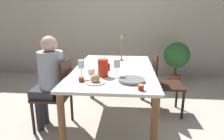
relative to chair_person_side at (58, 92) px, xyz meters
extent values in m
plane|color=beige|center=(0.68, 0.18, -0.47)|extent=(20.00, 20.00, 0.00)
cube|color=beige|center=(0.68, 2.44, 0.83)|extent=(10.00, 0.06, 2.60)
cube|color=silver|center=(0.68, 0.18, 0.26)|extent=(0.99, 1.67, 0.03)
cylinder|color=brown|center=(0.25, -0.59, -0.11)|extent=(0.07, 0.07, 0.72)
cylinder|color=brown|center=(1.12, -0.59, -0.11)|extent=(0.07, 0.07, 0.72)
cylinder|color=brown|center=(0.25, 0.96, -0.11)|extent=(0.07, 0.07, 0.72)
cylinder|color=brown|center=(1.12, 0.96, -0.11)|extent=(0.07, 0.07, 0.72)
cylinder|color=#331E14|center=(-0.26, -0.18, -0.27)|extent=(0.04, 0.04, 0.41)
cylinder|color=#331E14|center=(-0.26, 0.18, -0.27)|extent=(0.04, 0.04, 0.41)
cylinder|color=#331E14|center=(0.11, -0.18, -0.27)|extent=(0.04, 0.04, 0.41)
cylinder|color=#331E14|center=(0.11, 0.18, -0.27)|extent=(0.04, 0.04, 0.41)
cube|color=#331E14|center=(-0.07, 0.00, -0.05)|extent=(0.42, 0.42, 0.03)
cube|color=#331E14|center=(0.13, 0.00, 0.19)|extent=(0.03, 0.39, 0.45)
cylinder|color=#331E14|center=(1.63, 0.70, -0.27)|extent=(0.04, 0.04, 0.41)
cylinder|color=#331E14|center=(1.63, 0.33, -0.27)|extent=(0.04, 0.04, 0.41)
cylinder|color=#331E14|center=(1.26, 0.70, -0.27)|extent=(0.04, 0.04, 0.41)
cylinder|color=#331E14|center=(1.26, 0.33, -0.27)|extent=(0.04, 0.04, 0.41)
cube|color=#331E14|center=(1.44, 0.52, -0.05)|extent=(0.42, 0.42, 0.03)
cube|color=#331E14|center=(1.24, 0.52, 0.19)|extent=(0.03, 0.39, 0.45)
cylinder|color=#33333D|center=(-0.22, -0.09, -0.25)|extent=(0.09, 0.09, 0.44)
cylinder|color=#33333D|center=(-0.22, 0.07, -0.25)|extent=(0.09, 0.09, 0.44)
cube|color=#33333D|center=(-0.14, -0.01, 0.01)|extent=(0.30, 0.34, 0.11)
cylinder|color=#9EA8B7|center=(-0.05, -0.01, 0.29)|extent=(0.30, 0.30, 0.46)
sphere|color=#D6AD8E|center=(-0.05, -0.01, 0.60)|extent=(0.19, 0.19, 0.19)
cylinder|color=#D6AD8E|center=(-0.15, 0.20, 0.40)|extent=(0.25, 0.06, 0.20)
cylinder|color=red|center=(0.59, -0.16, 0.37)|extent=(0.11, 0.11, 0.19)
cube|color=red|center=(0.66, -0.16, 0.38)|extent=(0.02, 0.02, 0.09)
cone|color=red|center=(0.55, -0.16, 0.44)|extent=(0.04, 0.04, 0.04)
cylinder|color=white|center=(0.75, -0.20, 0.28)|extent=(0.07, 0.07, 0.00)
cylinder|color=white|center=(0.75, -0.20, 0.34)|extent=(0.01, 0.01, 0.11)
cylinder|color=white|center=(0.75, -0.20, 0.44)|extent=(0.07, 0.07, 0.09)
cylinder|color=white|center=(0.38, -0.26, 0.28)|extent=(0.07, 0.07, 0.00)
cylinder|color=white|center=(0.38, -0.26, 0.34)|extent=(0.01, 0.01, 0.11)
cylinder|color=white|center=(0.38, -0.26, 0.43)|extent=(0.07, 0.07, 0.08)
cylinder|color=orange|center=(0.38, -0.26, 0.41)|extent=(0.06, 0.06, 0.05)
cylinder|color=white|center=(0.44, -0.08, 0.28)|extent=(0.13, 0.13, 0.01)
cylinder|color=white|center=(0.44, -0.08, 0.31)|extent=(0.08, 0.08, 0.06)
cube|color=white|center=(0.49, -0.08, 0.31)|extent=(0.01, 0.01, 0.03)
cylinder|color=gray|center=(0.90, -0.32, 0.28)|extent=(0.27, 0.27, 0.02)
cylinder|color=gray|center=(0.90, -0.32, 0.30)|extent=(0.27, 0.27, 0.01)
cylinder|color=white|center=(0.54, -0.38, 0.28)|extent=(0.20, 0.20, 0.01)
sphere|color=tan|center=(0.54, -0.38, 0.32)|extent=(0.10, 0.10, 0.10)
cylinder|color=#A81E1E|center=(0.99, -0.55, 0.30)|extent=(0.05, 0.05, 0.05)
cylinder|color=gold|center=(0.99, -0.55, 0.32)|extent=(0.06, 0.06, 0.01)
cylinder|color=#A81E1E|center=(0.40, -0.36, 0.30)|extent=(0.05, 0.05, 0.05)
cylinder|color=gold|center=(0.40, -0.36, 0.32)|extent=(0.06, 0.06, 0.01)
cylinder|color=olive|center=(0.76, 0.67, 0.28)|extent=(0.06, 0.06, 0.01)
cylinder|color=olive|center=(0.76, 0.67, 0.44)|extent=(0.02, 0.02, 0.31)
cylinder|color=beige|center=(0.76, 0.67, 0.62)|extent=(0.02, 0.02, 0.05)
cylinder|color=#A8603D|center=(1.83, 1.78, -0.37)|extent=(0.21, 0.21, 0.21)
cylinder|color=brown|center=(1.83, 1.78, -0.16)|extent=(0.04, 0.04, 0.20)
sphere|color=#2D6B2D|center=(1.83, 1.78, 0.16)|extent=(0.51, 0.51, 0.51)
camera|label=1|loc=(0.87, -2.25, 0.93)|focal=32.00mm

